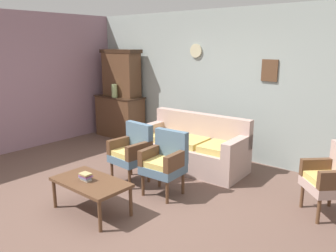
{
  "coord_description": "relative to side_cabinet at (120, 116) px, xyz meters",
  "views": [
    {
      "loc": [
        3.27,
        -2.86,
        2.09
      ],
      "look_at": [
        0.0,
        1.03,
        0.85
      ],
      "focal_mm": 36.37,
      "sensor_mm": 36.0,
      "label": 1
    }
  ],
  "objects": [
    {
      "name": "ground_plane",
      "position": [
        2.46,
        -2.25,
        -0.47
      ],
      "size": [
        7.68,
        7.68,
        0.0
      ],
      "primitive_type": "plane",
      "color": "brown"
    },
    {
      "name": "wall_back_with_decor",
      "position": [
        2.46,
        0.38,
        0.89
      ],
      "size": [
        6.4,
        0.09,
        2.7
      ],
      "color": "#939E99",
      "rests_on": "ground"
    },
    {
      "name": "wall_left_side",
      "position": [
        -0.77,
        -2.25,
        0.88
      ],
      "size": [
        0.06,
        5.2,
        2.7
      ],
      "primitive_type": "cube",
      "color": "gray",
      "rests_on": "ground"
    },
    {
      "name": "side_cabinet",
      "position": [
        0.0,
        0.0,
        0.0
      ],
      "size": [
        1.16,
        0.55,
        0.93
      ],
      "color": "brown",
      "rests_on": "ground"
    },
    {
      "name": "cabinet_upper_hutch",
      "position": [
        0.0,
        0.08,
        0.98
      ],
      "size": [
        0.99,
        0.38,
        1.03
      ],
      "color": "brown",
      "rests_on": "side_cabinet"
    },
    {
      "name": "vase_on_cabinet",
      "position": [
        0.04,
        -0.18,
        0.61
      ],
      "size": [
        0.13,
        0.13,
        0.29
      ],
      "primitive_type": "cylinder",
      "color": "#9BB172",
      "rests_on": "side_cabinet"
    },
    {
      "name": "floral_couch",
      "position": [
        2.46,
        -0.57,
        -0.14
      ],
      "size": [
        1.91,
        0.9,
        0.9
      ],
      "color": "tan",
      "rests_on": "ground"
    },
    {
      "name": "armchair_near_couch_end",
      "position": [
        2.12,
        -1.67,
        0.03
      ],
      "size": [
        0.55,
        0.52,
        0.9
      ],
      "color": "slate",
      "rests_on": "ground"
    },
    {
      "name": "armchair_near_cabinet",
      "position": [
        2.8,
        -1.69,
        0.03
      ],
      "size": [
        0.55,
        0.52,
        0.9
      ],
      "color": "slate",
      "rests_on": "ground"
    },
    {
      "name": "wingback_chair_by_fireplace",
      "position": [
        4.76,
        -0.85,
        0.03
      ],
      "size": [
        0.71,
        0.71,
        0.9
      ],
      "color": "tan",
      "rests_on": "ground"
    },
    {
      "name": "coffee_table",
      "position": [
        2.44,
        -2.7,
        -0.09
      ],
      "size": [
        1.0,
        0.56,
        0.42
      ],
      "color": "brown",
      "rests_on": "ground"
    },
    {
      "name": "book_stack_on_table",
      "position": [
        2.38,
        -2.73,
        0.01
      ],
      "size": [
        0.17,
        0.12,
        0.1
      ],
      "color": "#AAA08F",
      "rests_on": "coffee_table"
    }
  ]
}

